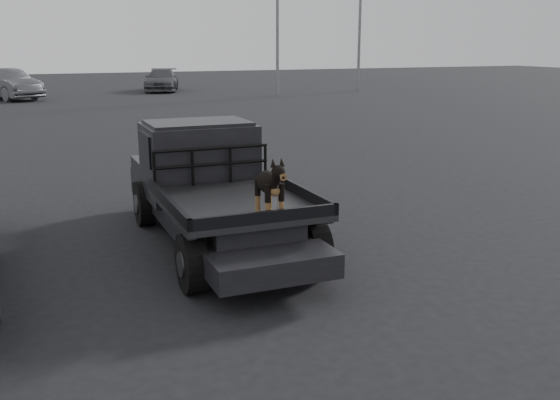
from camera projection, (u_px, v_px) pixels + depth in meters
name	position (u px, v px, depth m)	size (l,w,h in m)	color
ground	(203.00, 299.00, 7.58)	(120.00, 120.00, 0.00)	black
flatbed_ute	(217.00, 216.00, 9.53)	(2.00, 5.40, 0.92)	black
ute_cab	(199.00, 148.00, 10.17)	(1.72, 1.30, 0.88)	black
headache_rack	(212.00, 166.00, 9.53)	(1.80, 0.08, 0.55)	black
dog	(269.00, 187.00, 7.73)	(0.32, 0.60, 0.74)	black
distant_car_a	(7.00, 84.00, 33.85)	(1.75, 5.02, 1.65)	#48484D
distant_car_b	(162.00, 80.00, 39.73)	(1.95, 4.79, 1.39)	#444549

